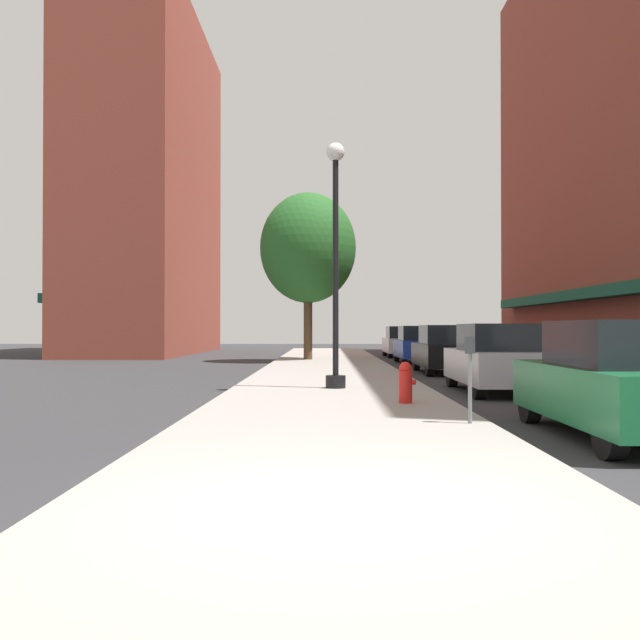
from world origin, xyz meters
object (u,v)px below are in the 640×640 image
object	(u,v)px
car_blue	(418,345)
fire_hydrant	(406,382)
car_green	(620,381)
car_black	(445,350)
car_white	(402,342)
parking_meter_near	(470,368)
lamppost	(336,260)
car_silver	(497,359)
tree_near	(308,248)

from	to	relation	value
car_blue	fire_hydrant	bearing A→B (deg)	-96.20
car_green	car_black	xyz separation A→B (m)	(0.00, 14.16, 0.00)
car_blue	car_white	xyz separation A→B (m)	(0.00, 6.43, 0.00)
parking_meter_near	lamppost	bearing A→B (deg)	107.44
lamppost	car_silver	bearing A→B (deg)	1.58
car_silver	car_white	distance (m)	20.65
lamppost	fire_hydrant	distance (m)	4.47
parking_meter_near	car_green	distance (m)	2.08
parking_meter_near	car_silver	distance (m)	6.56
tree_near	car_blue	world-z (taller)	tree_near
fire_hydrant	car_black	size ratio (longest dim) A/B	0.18
fire_hydrant	parking_meter_near	world-z (taller)	parking_meter_near
parking_meter_near	tree_near	bearing A→B (deg)	97.91
car_green	car_white	world-z (taller)	same
tree_near	car_blue	distance (m)	6.71
car_white	tree_near	bearing A→B (deg)	-130.33
fire_hydrant	car_silver	xyz separation A→B (m)	(2.59, 3.44, 0.29)
car_green	car_black	distance (m)	14.16
car_green	car_silver	bearing A→B (deg)	89.48
car_black	car_blue	distance (m)	7.05
parking_meter_near	tree_near	distance (m)	22.09
lamppost	car_blue	bearing A→B (deg)	74.83
lamppost	tree_near	bearing A→B (deg)	93.91
car_blue	car_white	distance (m)	6.43
fire_hydrant	tree_near	xyz separation A→B (m)	(-2.34, 18.64, 4.73)
tree_near	car_white	world-z (taller)	tree_near
car_black	car_blue	world-z (taller)	same
car_green	car_black	world-z (taller)	same
lamppost	parking_meter_near	size ratio (longest dim) A/B	4.50
car_silver	tree_near	bearing A→B (deg)	105.76
tree_near	car_blue	bearing A→B (deg)	-11.17
tree_near	car_green	distance (m)	23.15
tree_near	car_black	distance (m)	10.41
car_silver	car_black	size ratio (longest dim) A/B	1.00
car_silver	parking_meter_near	bearing A→B (deg)	-109.50
car_green	car_silver	xyz separation A→B (m)	(0.00, 6.99, 0.00)
car_green	lamppost	bearing A→B (deg)	118.94
parking_meter_near	car_green	world-z (taller)	car_green
car_green	tree_near	bearing A→B (deg)	102.01
car_black	fire_hydrant	bearing A→B (deg)	-105.47
lamppost	car_white	distance (m)	21.25
fire_hydrant	parking_meter_near	xyz separation A→B (m)	(0.64, -2.82, 0.43)
parking_meter_near	car_green	xyz separation A→B (m)	(1.95, -0.72, -0.14)
lamppost	car_black	distance (m)	8.59
car_black	car_blue	size ratio (longest dim) A/B	1.00
car_green	car_blue	xyz separation A→B (m)	(0.00, 21.21, 0.00)
parking_meter_near	tree_near	world-z (taller)	tree_near
fire_hydrant	tree_near	size ratio (longest dim) A/B	0.10
car_white	car_green	bearing A→B (deg)	-88.22
fire_hydrant	car_silver	size ratio (longest dim) A/B	0.18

